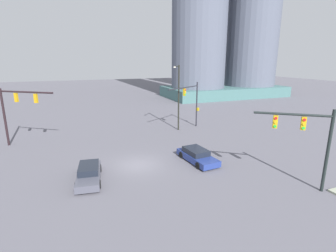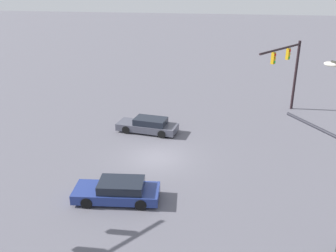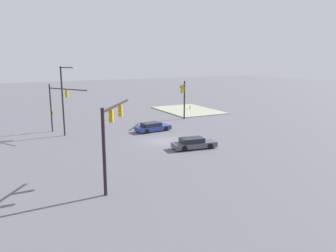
% 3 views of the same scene
% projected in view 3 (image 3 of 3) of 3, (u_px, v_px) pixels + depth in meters
% --- Properties ---
extents(ground_plane, '(215.26, 215.26, 0.00)m').
position_uv_depth(ground_plane, '(163.00, 141.00, 39.64)').
color(ground_plane, '#5B5A63').
extents(sidewalk_corner, '(13.11, 9.24, 0.15)m').
position_uv_depth(sidewalk_corner, '(188.00, 110.00, 62.09)').
color(sidewalk_corner, '#989E86').
rests_on(sidewalk_corner, ground).
extents(traffic_signal_near_corner, '(6.04, 3.66, 6.36)m').
position_uv_depth(traffic_signal_near_corner, '(58.00, 101.00, 43.19)').
color(traffic_signal_near_corner, black).
rests_on(traffic_signal_near_corner, ground).
extents(traffic_signal_opposite_side, '(5.52, 4.02, 6.43)m').
position_uv_depth(traffic_signal_opposite_side, '(110.00, 129.00, 24.84)').
color(traffic_signal_opposite_side, black).
rests_on(traffic_signal_opposite_side, ground).
extents(traffic_signal_cross_street, '(4.33, 3.32, 6.12)m').
position_uv_depth(traffic_signal_cross_street, '(183.00, 94.00, 51.76)').
color(traffic_signal_cross_street, black).
rests_on(traffic_signal_cross_street, ground).
extents(streetlamp_curved_arm, '(1.56, 1.73, 8.74)m').
position_uv_depth(streetlamp_curved_arm, '(64.00, 97.00, 41.37)').
color(streetlamp_curved_arm, black).
rests_on(streetlamp_curved_arm, ground).
extents(sedan_car_approaching, '(2.37, 4.95, 1.21)m').
position_uv_depth(sedan_car_approaching, '(153.00, 127.00, 44.82)').
color(sedan_car_approaching, navy).
rests_on(sedan_car_approaching, ground).
extents(sedan_car_waiting_far, '(2.40, 5.05, 1.21)m').
position_uv_depth(sedan_car_waiting_far, '(194.00, 143.00, 36.39)').
color(sedan_car_waiting_far, '#474855').
rests_on(sedan_car_waiting_far, ground).
extents(fire_hydrant_on_curb, '(0.33, 0.22, 0.71)m').
position_uv_depth(fire_hydrant_on_curb, '(190.00, 107.00, 62.85)').
color(fire_hydrant_on_curb, gold).
rests_on(fire_hydrant_on_curb, sidewalk_corner).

